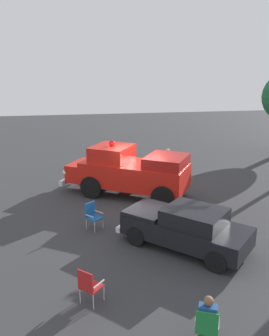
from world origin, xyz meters
The scene contains 9 objects.
ground_plane centered at (0.00, 0.00, 0.00)m, with size 60.00×60.00×0.00m, color #333335.
vintage_fire_truck centered at (0.33, -0.46, 1.20)m, with size 6.19×5.02×2.59m.
classic_hot_rod centered at (-0.69, 4.83, 0.75)m, with size 4.40×4.38×1.46m.
lawn_chair_near_truck centered at (0.23, 9.30, 0.59)m, with size 0.65×0.65×1.02m.
lawn_chair_by_car centered at (2.31, 2.86, 0.59)m, with size 0.69×0.69×1.02m.
lawn_chair_spare centered at (2.66, 7.35, 0.59)m, with size 0.69×0.69×1.02m.
spectator_seated centered at (0.17, 9.18, 0.70)m, with size 0.56×0.64×1.29m.
spectator_standing centered at (-2.09, -2.67, 0.96)m, with size 0.56×0.48×1.68m.
traffic_cone centered at (0.72, 3.53, 0.31)m, with size 0.40×0.40×0.64m.
Camera 1 is at (2.86, 15.32, 5.99)m, focal length 38.01 mm.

